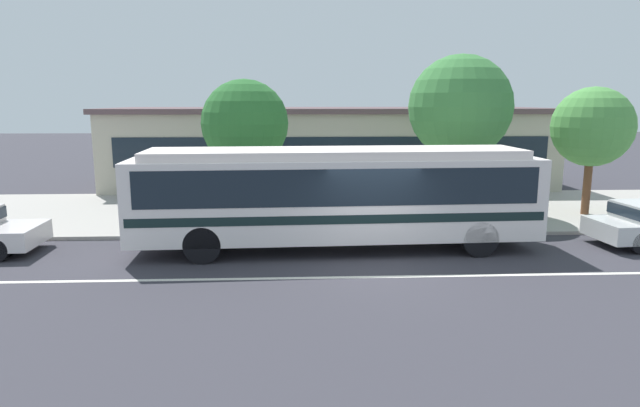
% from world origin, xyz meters
% --- Properties ---
extents(ground_plane, '(120.00, 120.00, 0.00)m').
position_xyz_m(ground_plane, '(0.00, 0.00, 0.00)').
color(ground_plane, '#34333B').
extents(sidewalk_slab, '(60.00, 8.00, 0.12)m').
position_xyz_m(sidewalk_slab, '(0.00, 7.16, 0.06)').
color(sidewalk_slab, '#9F9993').
rests_on(sidewalk_slab, ground_plane).
extents(lane_stripe_center, '(56.00, 0.16, 0.01)m').
position_xyz_m(lane_stripe_center, '(0.00, -0.80, 0.00)').
color(lane_stripe_center, silver).
rests_on(lane_stripe_center, ground_plane).
extents(transit_bus, '(11.58, 2.94, 2.92)m').
position_xyz_m(transit_bus, '(-0.92, 1.81, 1.70)').
color(transit_bus, white).
rests_on(transit_bus, ground_plane).
extents(pedestrian_waiting_near_sign, '(0.48, 0.48, 1.68)m').
position_xyz_m(pedestrian_waiting_near_sign, '(0.59, 4.60, 1.10)').
color(pedestrian_waiting_near_sign, '#222A4A').
rests_on(pedestrian_waiting_near_sign, sidewalk_slab).
extents(pedestrian_walking_along_curb, '(0.48, 0.48, 1.73)m').
position_xyz_m(pedestrian_walking_along_curb, '(-5.61, 5.02, 1.14)').
color(pedestrian_walking_along_curb, '#2F2D43').
rests_on(pedestrian_walking_along_curb, sidewalk_slab).
extents(pedestrian_standing_by_tree, '(0.47, 0.47, 1.65)m').
position_xyz_m(pedestrian_standing_by_tree, '(-2.36, 4.54, 1.08)').
color(pedestrian_standing_by_tree, '#6B7053').
rests_on(pedestrian_standing_by_tree, sidewalk_slab).
extents(bus_stop_sign, '(0.11, 0.44, 2.59)m').
position_xyz_m(bus_stop_sign, '(2.99, 3.46, 1.77)').
color(bus_stop_sign, gray).
rests_on(bus_stop_sign, sidewalk_slab).
extents(street_tree_near_stop, '(3.13, 3.13, 4.91)m').
position_xyz_m(street_tree_near_stop, '(-3.88, 6.35, 3.45)').
color(street_tree_near_stop, brown).
rests_on(street_tree_near_stop, sidewalk_slab).
extents(street_tree_mid_block, '(3.82, 3.82, 5.83)m').
position_xyz_m(street_tree_mid_block, '(4.03, 6.66, 4.02)').
color(street_tree_mid_block, brown).
rests_on(street_tree_mid_block, sidewalk_slab).
extents(street_tree_far_end, '(2.87, 2.87, 4.64)m').
position_xyz_m(street_tree_far_end, '(8.66, 5.85, 3.31)').
color(street_tree_far_end, brown).
rests_on(street_tree_far_end, sidewalk_slab).
extents(station_building, '(21.52, 7.00, 3.90)m').
position_xyz_m(station_building, '(-0.36, 14.04, 1.96)').
color(station_building, '#AEA794').
rests_on(station_building, ground_plane).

